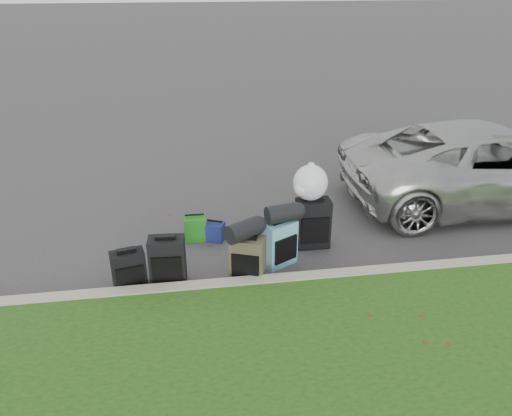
{
  "coord_description": "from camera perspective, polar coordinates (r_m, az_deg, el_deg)",
  "views": [
    {
      "loc": [
        -1.05,
        -6.16,
        3.64
      ],
      "look_at": [
        -0.1,
        0.2,
        0.55
      ],
      "focal_mm": 35.0,
      "sensor_mm": 36.0,
      "label": 1
    }
  ],
  "objects": [
    {
      "name": "suitcase_olive",
      "position": [
        6.41,
        -0.94,
        -5.78
      ],
      "size": [
        0.5,
        0.4,
        0.59
      ],
      "primitive_type": "cube",
      "rotation": [
        0.0,
        0.0,
        -0.37
      ],
      "color": "#383322",
      "rests_on": "ground"
    },
    {
      "name": "ground",
      "position": [
        7.23,
        1.02,
        -4.56
      ],
      "size": [
        120.0,
        120.0,
        0.0
      ],
      "primitive_type": "plane",
      "color": "#383535",
      "rests_on": "ground"
    },
    {
      "name": "tote_navy",
      "position": [
        7.39,
        -4.69,
        -2.72
      ],
      "size": [
        0.32,
        0.29,
        0.28
      ],
      "primitive_type": "cube",
      "rotation": [
        0.0,
        0.0,
        -0.4
      ],
      "color": "navy",
      "rests_on": "ground"
    },
    {
      "name": "trash_bag",
      "position": [
        6.96,
        6.24,
        2.9
      ],
      "size": [
        0.49,
        0.49,
        0.49
      ],
      "primitive_type": "sphere",
      "color": "white",
      "rests_on": "suitcase_large_black_right"
    },
    {
      "name": "tote_green",
      "position": [
        7.43,
        -6.96,
        -2.29
      ],
      "size": [
        0.32,
        0.25,
        0.36
      ],
      "primitive_type": "cube",
      "rotation": [
        0.0,
        0.0,
        -0.0
      ],
      "color": "#207A1B",
      "rests_on": "ground"
    },
    {
      "name": "suitcase_large_black_right",
      "position": [
        7.17,
        6.5,
        -1.75
      ],
      "size": [
        0.48,
        0.3,
        0.72
      ],
      "primitive_type": "cube",
      "rotation": [
        0.0,
        0.0,
        -0.02
      ],
      "color": "black",
      "rests_on": "ground"
    },
    {
      "name": "curb",
      "position": [
        6.36,
        2.52,
        -8.46
      ],
      "size": [
        120.0,
        0.18,
        0.15
      ],
      "primitive_type": "cube",
      "color": "#9E937F",
      "rests_on": "ground"
    },
    {
      "name": "duffel_right",
      "position": [
        6.52,
        3.05,
        -0.61
      ],
      "size": [
        0.48,
        0.33,
        0.24
      ],
      "primitive_type": "cylinder",
      "rotation": [
        0.0,
        1.57,
        0.22
      ],
      "color": "black",
      "rests_on": "suitcase_teal"
    },
    {
      "name": "suitcase_large_black_left",
      "position": [
        6.4,
        -10.07,
        -6.01
      ],
      "size": [
        0.46,
        0.3,
        0.64
      ],
      "primitive_type": "cube",
      "rotation": [
        0.0,
        0.0,
        -0.07
      ],
      "color": "black",
      "rests_on": "ground"
    },
    {
      "name": "suitcase_small_black",
      "position": [
        6.45,
        -14.33,
        -6.9
      ],
      "size": [
        0.45,
        0.31,
        0.51
      ],
      "primitive_type": "cube",
      "rotation": [
        0.0,
        0.0,
        0.22
      ],
      "color": "black",
      "rests_on": "ground"
    },
    {
      "name": "suitcase_teal",
      "position": [
        6.71,
        2.64,
        -4.04
      ],
      "size": [
        0.52,
        0.44,
        0.63
      ],
      "primitive_type": "cube",
      "rotation": [
        0.0,
        0.0,
        0.5
      ],
      "color": "teal",
      "rests_on": "ground"
    },
    {
      "name": "suv",
      "position": [
        9.25,
        25.17,
        4.48
      ],
      "size": [
        4.95,
        2.4,
        1.36
      ],
      "primitive_type": "imported",
      "rotation": [
        0.0,
        0.0,
        1.54
      ],
      "color": "#B7B7B2",
      "rests_on": "ground"
    },
    {
      "name": "duffel_left",
      "position": [
        6.19,
        -1.39,
        -2.54
      ],
      "size": [
        0.52,
        0.44,
        0.24
      ],
      "primitive_type": "cylinder",
      "rotation": [
        0.0,
        1.57,
        0.54
      ],
      "color": "black",
      "rests_on": "suitcase_olive"
    }
  ]
}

